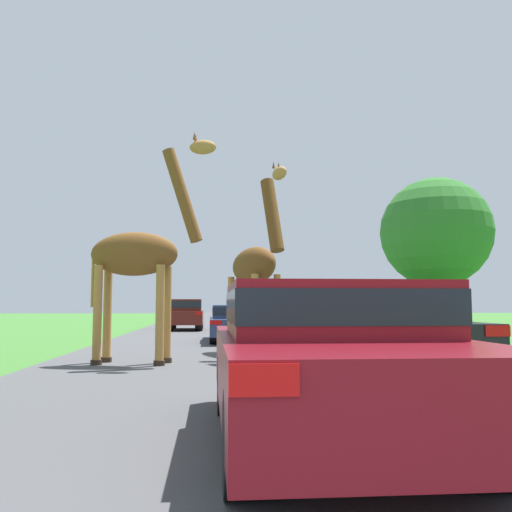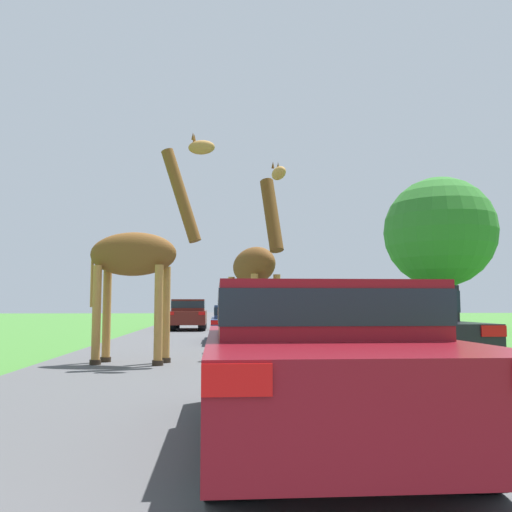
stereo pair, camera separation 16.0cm
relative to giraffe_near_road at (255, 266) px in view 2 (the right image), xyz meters
name	(u,v)px [view 2 (the right image)]	position (x,y,z in m)	size (l,w,h in m)	color
road	(217,327)	(-0.90, 16.25, -2.15)	(7.37, 120.00, 0.00)	#4C4C4F
giraffe_near_road	(255,266)	(0.00, 0.00, 0.00)	(1.37, 2.85, 4.50)	#B77F3D
giraffe_companion	(139,257)	(-2.56, -2.05, 0.02)	(2.65, 0.99, 4.76)	#B77F3D
car_lead_maroon	(315,356)	(-0.09, -8.56, -1.41)	(1.88, 4.31, 1.38)	maroon
car_queue_right	(189,314)	(-2.29, 13.15, -1.38)	(1.70, 4.06, 1.46)	#561914
car_queue_left	(240,321)	(-0.16, 4.77, -1.51)	(1.92, 4.60, 1.18)	navy
car_far_ahead	(387,327)	(2.02, -3.96, -1.36)	(1.97, 4.32, 1.51)	black
car_verge_right	(279,314)	(1.77, 10.34, -1.37)	(1.86, 4.57, 1.47)	silver
tree_left_edge	(440,233)	(10.25, 12.95, 2.67)	(5.54, 5.54, 7.62)	brown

